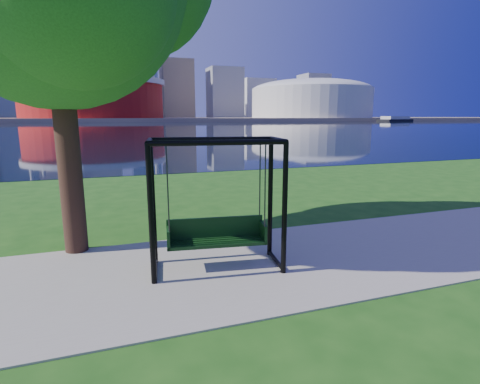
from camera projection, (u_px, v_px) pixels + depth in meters
name	position (u px, v px, depth m)	size (l,w,h in m)	color
ground	(227.00, 258.00, 7.78)	(900.00, 900.00, 0.00)	#1E5114
path	(235.00, 266.00, 7.31)	(120.00, 4.00, 0.03)	#9E937F
river	(118.00, 127.00, 102.28)	(900.00, 180.00, 0.02)	black
far_bank	(112.00, 119.00, 291.09)	(900.00, 228.00, 2.00)	#937F60
stadium	(93.00, 97.00, 219.49)	(83.00, 83.00, 32.00)	maroon
arena	(311.00, 98.00, 265.53)	(84.00, 84.00, 26.56)	beige
skyline	(103.00, 74.00, 295.22)	(392.00, 66.00, 96.50)	gray
swing	(216.00, 208.00, 7.02)	(2.57, 1.39, 2.51)	black
barge	(396.00, 119.00, 228.69)	(31.14, 18.68, 3.03)	black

